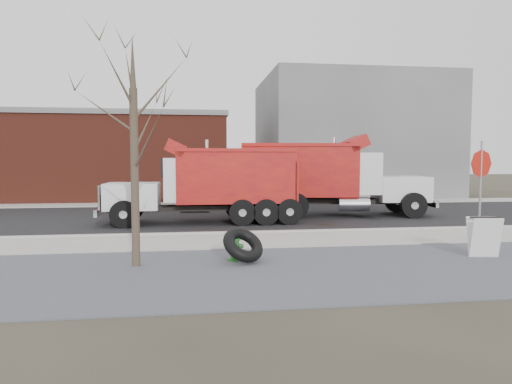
{
  "coord_description": "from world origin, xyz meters",
  "views": [
    {
      "loc": [
        -1.9,
        -13.05,
        2.41
      ],
      "look_at": [
        0.08,
        1.32,
        1.4
      ],
      "focal_mm": 32.0,
      "sensor_mm": 36.0,
      "label": 1
    }
  ],
  "objects": [
    {
      "name": "curb",
      "position": [
        0.0,
        1.55,
        0.06
      ],
      "size": [
        60.0,
        0.15,
        0.11
      ],
      "primitive_type": "cube",
      "color": "#9E9B93",
      "rests_on": "ground"
    },
    {
      "name": "building_brick",
      "position": [
        -10.0,
        17.0,
        2.65
      ],
      "size": [
        20.2,
        8.2,
        5.3
      ],
      "color": "maroon",
      "rests_on": "ground"
    },
    {
      "name": "sidewalk",
      "position": [
        0.0,
        0.25,
        0.03
      ],
      "size": [
        60.0,
        2.5,
        0.06
      ],
      "primitive_type": "cube",
      "color": "#9E9B93",
      "rests_on": "ground"
    },
    {
      "name": "stop_sign",
      "position": [
        6.2,
        -1.1,
        2.0
      ],
      "size": [
        0.78,
        0.25,
        2.95
      ],
      "rotation": [
        0.0,
        0.0,
        -0.11
      ],
      "color": "gray",
      "rests_on": "ground"
    },
    {
      "name": "building_grey",
      "position": [
        9.0,
        18.0,
        4.0
      ],
      "size": [
        12.0,
        10.0,
        8.0
      ],
      "color": "gray",
      "rests_on": "ground"
    },
    {
      "name": "dump_truck_red_b",
      "position": [
        -1.2,
        4.4,
        1.6
      ],
      "size": [
        7.4,
        2.17,
        3.13
      ],
      "rotation": [
        0.0,
        0.0,
        3.15
      ],
      "color": "black",
      "rests_on": "ground"
    },
    {
      "name": "far_sidewalk",
      "position": [
        0.0,
        12.0,
        0.03
      ],
      "size": [
        60.0,
        2.0,
        0.06
      ],
      "primitive_type": "cube",
      "color": "#9E9B93",
      "rests_on": "ground"
    },
    {
      "name": "bare_tree",
      "position": [
        -3.2,
        -2.6,
        3.3
      ],
      "size": [
        3.2,
        3.2,
        5.2
      ],
      "color": "#382D23",
      "rests_on": "ground"
    },
    {
      "name": "sandwich_board",
      "position": [
        5.18,
        -2.81,
        0.53
      ],
      "size": [
        0.78,
        0.55,
        1.01
      ],
      "rotation": [
        0.0,
        0.0,
        -0.14
      ],
      "color": "silver",
      "rests_on": "ground"
    },
    {
      "name": "ground",
      "position": [
        0.0,
        0.0,
        0.0
      ],
      "size": [
        120.0,
        120.0,
        0.0
      ],
      "primitive_type": "plane",
      "color": "#383328",
      "rests_on": "ground"
    },
    {
      "name": "truck_tire",
      "position": [
        -0.76,
        -2.57,
        0.44
      ],
      "size": [
        1.34,
        1.33,
        0.85
      ],
      "color": "black",
      "rests_on": "ground"
    },
    {
      "name": "dump_truck_red_a",
      "position": [
        3.62,
        6.04,
        1.74
      ],
      "size": [
        8.56,
        3.16,
        3.43
      ],
      "rotation": [
        0.0,
        0.0,
        -0.11
      ],
      "color": "black",
      "rests_on": "ground"
    },
    {
      "name": "fire_hydrant",
      "position": [
        -0.93,
        -2.35,
        0.34
      ],
      "size": [
        0.41,
        0.4,
        0.74
      ],
      "rotation": [
        0.0,
        0.0,
        0.0
      ],
      "color": "#2C7431",
      "rests_on": "ground"
    },
    {
      "name": "road",
      "position": [
        0.0,
        6.3,
        0.01
      ],
      "size": [
        60.0,
        9.4,
        0.02
      ],
      "primitive_type": "cube",
      "color": "black",
      "rests_on": "ground"
    },
    {
      "name": "gravel_verge",
      "position": [
        0.0,
        -3.5,
        0.01
      ],
      "size": [
        60.0,
        5.0,
        0.03
      ],
      "primitive_type": "cube",
      "color": "slate",
      "rests_on": "ground"
    }
  ]
}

